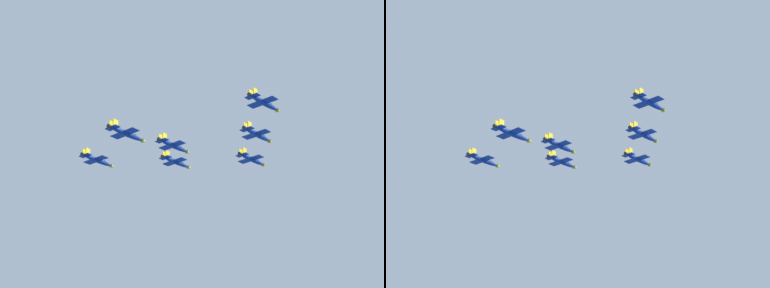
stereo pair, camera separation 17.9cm
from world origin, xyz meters
The scene contains 7 objects.
jet_lead centered at (27.59, -14.33, 105.56)m, with size 9.26×14.17×3.09m.
jet_left_wingman centered at (19.11, -38.22, 103.06)m, with size 8.90×13.63×2.97m.
jet_right_wingman centered at (49.80, -26.55, 103.14)m, with size 9.27×14.13×3.10m.
jet_left_outer centered at (10.63, -62.09, 102.07)m, with size 9.21×14.02×3.08m.
jet_right_outer centered at (72.00, -38.77, 101.20)m, with size 9.03×13.82×3.01m.
jet_slot_rear centered at (41.31, -50.43, 97.83)m, with size 8.84×13.49×2.95m.
jet_trailing centered at (48.17, -68.48, 95.10)m, with size 9.27×14.20×3.09m.
Camera 2 is at (233.67, -148.12, 4.29)m, focal length 75.19 mm.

